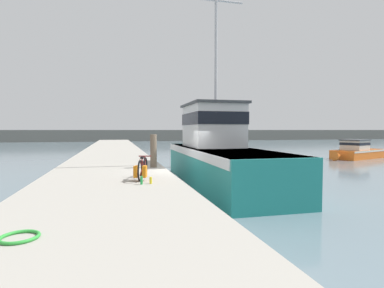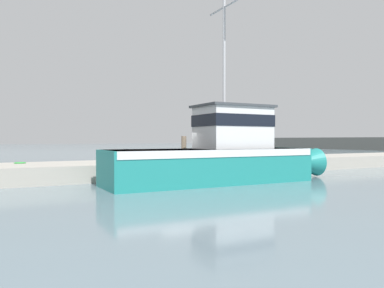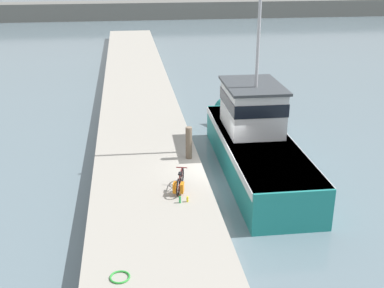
{
  "view_description": "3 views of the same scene",
  "coord_description": "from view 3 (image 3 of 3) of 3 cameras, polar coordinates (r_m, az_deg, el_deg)",
  "views": [
    {
      "loc": [
        -2.82,
        -12.28,
        2.54
      ],
      "look_at": [
        0.2,
        -0.53,
        1.97
      ],
      "focal_mm": 28.0,
      "sensor_mm": 36.0,
      "label": 1
    },
    {
      "loc": [
        17.61,
        -8.76,
        2.17
      ],
      "look_at": [
        0.61,
        0.52,
        1.92
      ],
      "focal_mm": 35.0,
      "sensor_mm": 36.0,
      "label": 2
    },
    {
      "loc": [
        -3.79,
        -18.72,
        9.45
      ],
      "look_at": [
        -1.02,
        1.11,
        1.5
      ],
      "focal_mm": 45.0,
      "sensor_mm": 36.0,
      "label": 3
    }
  ],
  "objects": [
    {
      "name": "ground_plane",
      "position": [
        21.31,
        3.15,
        -4.69
      ],
      "size": [
        320.0,
        320.0,
        0.0
      ],
      "primitive_type": "plane",
      "color": "slate"
    },
    {
      "name": "dock_pier",
      "position": [
        20.79,
        -5.14,
        -4.11
      ],
      "size": [
        4.69,
        80.0,
        0.88
      ],
      "primitive_type": "cube",
      "color": "#A39E93",
      "rests_on": "ground_plane"
    },
    {
      "name": "far_shoreline",
      "position": [
        84.81,
        16.16,
        15.31
      ],
      "size": [
        180.0,
        5.0,
        2.54
      ],
      "primitive_type": "cube",
      "color": "slate",
      "rests_on": "ground_plane"
    },
    {
      "name": "fishing_boat_main",
      "position": [
        22.48,
        7.38,
        0.6
      ],
      "size": [
        3.2,
        12.41,
        10.39
      ],
      "rotation": [
        0.0,
        0.0,
        -0.02
      ],
      "color": "teal",
      "rests_on": "ground_plane"
    },
    {
      "name": "bicycle_touring",
      "position": [
        18.56,
        -1.48,
        -4.65
      ],
      "size": [
        0.69,
        1.65,
        0.76
      ],
      "rotation": [
        0.0,
        0.0,
        -0.27
      ],
      "color": "black",
      "rests_on": "dock_pier"
    },
    {
      "name": "mooring_post",
      "position": [
        21.36,
        -0.38,
        0.14
      ],
      "size": [
        0.29,
        0.29,
        1.47
      ],
      "primitive_type": "cylinder",
      "color": "brown",
      "rests_on": "dock_pier"
    },
    {
      "name": "hose_coil",
      "position": [
        14.29,
        -8.55,
        -15.33
      ],
      "size": [
        0.59,
        0.59,
        0.05
      ],
      "primitive_type": "torus",
      "color": "green",
      "rests_on": "dock_pier"
    },
    {
      "name": "water_bottle_by_bike",
      "position": [
        17.9,
        -0.54,
        -6.56
      ],
      "size": [
        0.08,
        0.08,
        0.21
      ],
      "primitive_type": "cylinder",
      "color": "yellow",
      "rests_on": "dock_pier"
    },
    {
      "name": "water_bottle_on_curb",
      "position": [
        17.83,
        -1.44,
        -6.61
      ],
      "size": [
        0.08,
        0.08,
        0.25
      ],
      "primitive_type": "cylinder",
      "color": "green",
      "rests_on": "dock_pier"
    }
  ]
}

